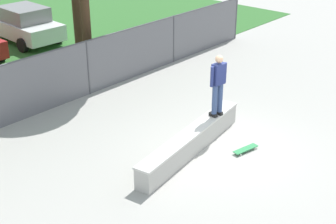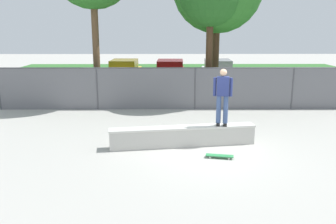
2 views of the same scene
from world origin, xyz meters
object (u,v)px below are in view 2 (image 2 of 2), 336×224
Objects in this scene: concrete_ledge at (183,136)px; car_red at (170,73)px; skateboarder at (223,95)px; car_yellow at (125,72)px; skateboard at (220,156)px; car_white at (217,72)px.

concrete_ledge is 11.95m from car_red.
skateboarder reaches higher than concrete_ledge.
concrete_ledge is 12.59m from car_yellow.
car_yellow is at bearing 107.59° from skateboard.
car_red is at bearing -4.45° from car_yellow.
car_yellow is 2.96m from car_red.
concrete_ledge is at bearing -75.29° from car_yellow.
car_yellow is at bearing 110.10° from skateboarder.
car_red reaches higher than concrete_ledge.
skateboard is 13.42m from car_white.
skateboarder is 0.43× the size of car_red.
skateboard is at bearing -47.62° from concrete_ledge.
skateboarder is 0.43× the size of car_white.
skateboard is (-0.22, -1.18, -1.57)m from skateboarder.
skateboarder reaches higher than skateboard.
car_white is (1.60, 12.10, -0.81)m from skateboarder.
skateboarder is at bearing 79.61° from skateboard.
skateboard is at bearing -97.78° from car_white.
car_yellow is 6.03m from car_white.
car_yellow is (-4.21, 13.28, 0.77)m from skateboard.
car_red and car_white have the same top height.
skateboarder is at bearing -97.52° from car_white.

